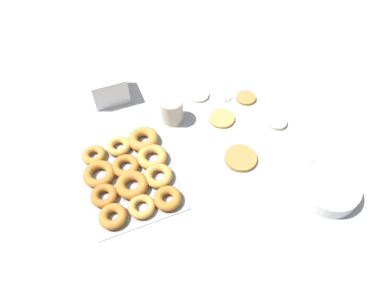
{
  "coord_description": "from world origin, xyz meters",
  "views": [
    {
      "loc": [
        0.74,
        -0.4,
        1.01
      ],
      "look_at": [
        0.03,
        -0.12,
        0.04
      ],
      "focal_mm": 32.0,
      "sensor_mm": 36.0,
      "label": 1
    }
  ],
  "objects_px": {
    "donut_tray": "(131,173)",
    "batter_bowl": "(329,189)",
    "pancake_2": "(276,122)",
    "spatula": "(308,156)",
    "pancake_4": "(246,98)",
    "pancake_5": "(198,95)",
    "pancake_0": "(222,118)",
    "paper_cup": "(172,110)",
    "pancake_3": "(241,158)",
    "pancake_1": "(222,94)",
    "container_stack": "(108,86)"
  },
  "relations": [
    {
      "from": "pancake_2",
      "to": "pancake_5",
      "type": "bearing_deg",
      "value": -138.59
    },
    {
      "from": "pancake_3",
      "to": "pancake_5",
      "type": "height_order",
      "value": "pancake_3"
    },
    {
      "from": "paper_cup",
      "to": "pancake_4",
      "type": "bearing_deg",
      "value": 88.85
    },
    {
      "from": "donut_tray",
      "to": "batter_bowl",
      "type": "relative_size",
      "value": 1.95
    },
    {
      "from": "pancake_4",
      "to": "spatula",
      "type": "height_order",
      "value": "pancake_4"
    },
    {
      "from": "spatula",
      "to": "donut_tray",
      "type": "bearing_deg",
      "value": 71.46
    },
    {
      "from": "donut_tray",
      "to": "pancake_2",
      "type": "bearing_deg",
      "value": 92.52
    },
    {
      "from": "pancake_0",
      "to": "batter_bowl",
      "type": "distance_m",
      "value": 0.48
    },
    {
      "from": "pancake_0",
      "to": "spatula",
      "type": "bearing_deg",
      "value": 37.26
    },
    {
      "from": "batter_bowl",
      "to": "spatula",
      "type": "xyz_separation_m",
      "value": [
        -0.15,
        0.03,
        -0.02
      ]
    },
    {
      "from": "pancake_4",
      "to": "pancake_5",
      "type": "height_order",
      "value": "pancake_5"
    },
    {
      "from": "pancake_2",
      "to": "batter_bowl",
      "type": "distance_m",
      "value": 0.34
    },
    {
      "from": "donut_tray",
      "to": "paper_cup",
      "type": "xyz_separation_m",
      "value": [
        -0.2,
        0.22,
        0.03
      ]
    },
    {
      "from": "pancake_2",
      "to": "paper_cup",
      "type": "height_order",
      "value": "paper_cup"
    },
    {
      "from": "pancake_0",
      "to": "batter_bowl",
      "type": "relative_size",
      "value": 0.52
    },
    {
      "from": "donut_tray",
      "to": "pancake_5",
      "type": "bearing_deg",
      "value": 127.3
    },
    {
      "from": "pancake_2",
      "to": "pancake_4",
      "type": "distance_m",
      "value": 0.17
    },
    {
      "from": "pancake_1",
      "to": "pancake_3",
      "type": "distance_m",
      "value": 0.34
    },
    {
      "from": "pancake_2",
      "to": "batter_bowl",
      "type": "relative_size",
      "value": 0.41
    },
    {
      "from": "container_stack",
      "to": "batter_bowl",
      "type": "bearing_deg",
      "value": 37.89
    },
    {
      "from": "pancake_0",
      "to": "spatula",
      "type": "distance_m",
      "value": 0.36
    },
    {
      "from": "batter_bowl",
      "to": "pancake_1",
      "type": "bearing_deg",
      "value": -167.54
    },
    {
      "from": "pancake_4",
      "to": "pancake_5",
      "type": "bearing_deg",
      "value": -116.69
    },
    {
      "from": "pancake_0",
      "to": "container_stack",
      "type": "bearing_deg",
      "value": -127.59
    },
    {
      "from": "pancake_5",
      "to": "paper_cup",
      "type": "bearing_deg",
      "value": -60.65
    },
    {
      "from": "pancake_2",
      "to": "spatula",
      "type": "relative_size",
      "value": 0.36
    },
    {
      "from": "pancake_3",
      "to": "spatula",
      "type": "bearing_deg",
      "value": 70.92
    },
    {
      "from": "pancake_0",
      "to": "spatula",
      "type": "xyz_separation_m",
      "value": [
        0.28,
        0.22,
        -0.0
      ]
    },
    {
      "from": "paper_cup",
      "to": "pancake_3",
      "type": "bearing_deg",
      "value": 30.43
    },
    {
      "from": "pancake_0",
      "to": "pancake_2",
      "type": "height_order",
      "value": "pancake_2"
    },
    {
      "from": "pancake_4",
      "to": "pancake_2",
      "type": "bearing_deg",
      "value": 16.14
    },
    {
      "from": "pancake_2",
      "to": "donut_tray",
      "type": "bearing_deg",
      "value": -87.48
    },
    {
      "from": "pancake_4",
      "to": "batter_bowl",
      "type": "xyz_separation_m",
      "value": [
        0.5,
        0.04,
        0.02
      ]
    },
    {
      "from": "pancake_3",
      "to": "spatula",
      "type": "relative_size",
      "value": 0.53
    },
    {
      "from": "pancake_3",
      "to": "batter_bowl",
      "type": "xyz_separation_m",
      "value": [
        0.23,
        0.21,
        0.02
      ]
    },
    {
      "from": "donut_tray",
      "to": "batter_bowl",
      "type": "xyz_separation_m",
      "value": [
        0.31,
        0.59,
        0.01
      ]
    },
    {
      "from": "pancake_2",
      "to": "pancake_3",
      "type": "height_order",
      "value": "same"
    },
    {
      "from": "pancake_2",
      "to": "donut_tray",
      "type": "distance_m",
      "value": 0.6
    },
    {
      "from": "pancake_1",
      "to": "spatula",
      "type": "relative_size",
      "value": 0.4
    },
    {
      "from": "pancake_2",
      "to": "spatula",
      "type": "xyz_separation_m",
      "value": [
        0.19,
        0.02,
        -0.01
      ]
    },
    {
      "from": "pancake_4",
      "to": "batter_bowl",
      "type": "distance_m",
      "value": 0.51
    },
    {
      "from": "batter_bowl",
      "to": "pancake_3",
      "type": "bearing_deg",
      "value": -138.47
    },
    {
      "from": "pancake_4",
      "to": "container_stack",
      "type": "height_order",
      "value": "container_stack"
    },
    {
      "from": "pancake_0",
      "to": "pancake_1",
      "type": "height_order",
      "value": "pancake_0"
    },
    {
      "from": "batter_bowl",
      "to": "container_stack",
      "type": "relative_size",
      "value": 1.38
    },
    {
      "from": "batter_bowl",
      "to": "paper_cup",
      "type": "distance_m",
      "value": 0.63
    },
    {
      "from": "pancake_0",
      "to": "batter_bowl",
      "type": "xyz_separation_m",
      "value": [
        0.44,
        0.19,
        0.02
      ]
    },
    {
      "from": "pancake_0",
      "to": "donut_tray",
      "type": "relative_size",
      "value": 0.27
    },
    {
      "from": "pancake_1",
      "to": "spatula",
      "type": "xyz_separation_m",
      "value": [
        0.41,
        0.15,
        -0.0
      ]
    },
    {
      "from": "paper_cup",
      "to": "donut_tray",
      "type": "bearing_deg",
      "value": -48.23
    }
  ]
}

